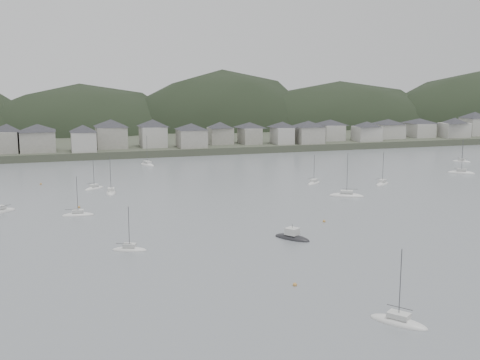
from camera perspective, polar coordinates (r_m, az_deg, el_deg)
name	(u,v)px	position (r m, az deg, el deg)	size (l,w,h in m)	color
ground	(389,301)	(93.66, 14.07, -11.18)	(900.00, 900.00, 0.00)	slate
far_shore_land	(134,129)	(373.47, -10.14, 4.84)	(900.00, 250.00, 3.00)	#383D2D
forested_ridge	(149,154)	(350.25, -8.76, 2.45)	(851.55, 103.94, 102.57)	black
waterfront_town	(275,131)	(276.34, 3.34, 4.75)	(451.48, 28.46, 12.92)	gray
moored_fleet	(206,211)	(148.24, -3.28, -3.01)	(227.57, 178.41, 13.24)	silver
motor_launch_far	(292,237)	(124.36, 5.02, -5.51)	(7.19, 8.48, 3.97)	black
mooring_buoys	(252,226)	(133.73, 1.12, -4.43)	(165.81, 117.17, 0.70)	#B8843D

